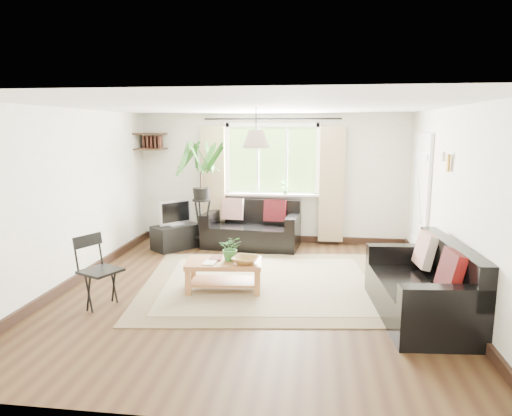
# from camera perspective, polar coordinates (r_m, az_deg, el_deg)

# --- Properties ---
(floor) EXTENTS (5.50, 5.50, 0.00)m
(floor) POSITION_cam_1_polar(r_m,az_deg,el_deg) (6.16, -0.49, -10.32)
(floor) COLOR black
(floor) RESTS_ON ground
(ceiling) EXTENTS (5.50, 5.50, 0.00)m
(ceiling) POSITION_cam_1_polar(r_m,az_deg,el_deg) (5.78, -0.52, 12.60)
(ceiling) COLOR white
(ceiling) RESTS_ON floor
(wall_back) EXTENTS (5.00, 0.02, 2.40)m
(wall_back) POSITION_cam_1_polar(r_m,az_deg,el_deg) (8.56, 2.04, 3.69)
(wall_back) COLOR silver
(wall_back) RESTS_ON floor
(wall_front) EXTENTS (5.00, 0.02, 2.40)m
(wall_front) POSITION_cam_1_polar(r_m,az_deg,el_deg) (3.21, -7.33, -7.02)
(wall_front) COLOR silver
(wall_front) RESTS_ON floor
(wall_left) EXTENTS (0.02, 5.50, 2.40)m
(wall_left) POSITION_cam_1_polar(r_m,az_deg,el_deg) (6.67, -22.31, 1.16)
(wall_left) COLOR silver
(wall_left) RESTS_ON floor
(wall_right) EXTENTS (0.02, 5.50, 2.40)m
(wall_right) POSITION_cam_1_polar(r_m,az_deg,el_deg) (6.04, 23.69, 0.22)
(wall_right) COLOR silver
(wall_right) RESTS_ON floor
(rug) EXTENTS (3.74, 3.32, 0.02)m
(rug) POSITION_cam_1_polar(r_m,az_deg,el_deg) (6.43, 1.54, -9.34)
(rug) COLOR #BDB393
(rug) RESTS_ON floor
(window) EXTENTS (2.50, 0.16, 2.16)m
(window) POSITION_cam_1_polar(r_m,az_deg,el_deg) (8.49, 2.03, 6.01)
(window) COLOR white
(window) RESTS_ON wall_back
(door) EXTENTS (0.06, 0.96, 2.06)m
(door) POSITION_cam_1_polar(r_m,az_deg,el_deg) (7.69, 19.90, 0.88)
(door) COLOR silver
(door) RESTS_ON wall_right
(corner_shelf) EXTENTS (0.50, 0.50, 0.34)m
(corner_shelf) POSITION_cam_1_polar(r_m,az_deg,el_deg) (8.77, -13.04, 8.11)
(corner_shelf) COLOR black
(corner_shelf) RESTS_ON wall_back
(pendant_lamp) EXTENTS (0.36, 0.36, 0.54)m
(pendant_lamp) POSITION_cam_1_polar(r_m,az_deg,el_deg) (6.17, 0.00, 9.18)
(pendant_lamp) COLOR beige
(pendant_lamp) RESTS_ON ceiling
(wall_sconce) EXTENTS (0.12, 0.12, 0.28)m
(wall_sconce) POSITION_cam_1_polar(r_m,az_deg,el_deg) (6.25, 22.66, 5.58)
(wall_sconce) COLOR beige
(wall_sconce) RESTS_ON wall_right
(sofa_back) EXTENTS (1.77, 1.00, 0.80)m
(sofa_back) POSITION_cam_1_polar(r_m,az_deg,el_deg) (8.25, -0.58, -2.18)
(sofa_back) COLOR black
(sofa_back) RESTS_ON floor
(sofa_right) EXTENTS (1.83, 1.02, 0.83)m
(sofa_right) POSITION_cam_1_polar(r_m,az_deg,el_deg) (5.54, 19.79, -8.72)
(sofa_right) COLOR black
(sofa_right) RESTS_ON floor
(coffee_table) EXTENTS (1.04, 0.64, 0.40)m
(coffee_table) POSITION_cam_1_polar(r_m,az_deg,el_deg) (6.13, -4.01, -8.45)
(coffee_table) COLOR #975531
(coffee_table) RESTS_ON floor
(table_plant) EXTENTS (0.33, 0.29, 0.33)m
(table_plant) POSITION_cam_1_polar(r_m,az_deg,el_deg) (6.05, -3.16, -5.01)
(table_plant) COLOR #2D6629
(table_plant) RESTS_ON coffee_table
(bowl) EXTENTS (0.41, 0.41, 0.08)m
(bowl) POSITION_cam_1_polar(r_m,az_deg,el_deg) (5.95, -1.34, -6.53)
(bowl) COLOR olive
(bowl) RESTS_ON coffee_table
(book_a) EXTENTS (0.16, 0.22, 0.02)m
(book_a) POSITION_cam_1_polar(r_m,az_deg,el_deg) (6.00, -6.51, -6.77)
(book_a) COLOR white
(book_a) RESTS_ON coffee_table
(book_b) EXTENTS (0.17, 0.23, 0.02)m
(book_b) POSITION_cam_1_polar(r_m,az_deg,el_deg) (6.18, -5.77, -6.24)
(book_b) COLOR brown
(book_b) RESTS_ON coffee_table
(tv_stand) EXTENTS (0.86, 0.90, 0.43)m
(tv_stand) POSITION_cam_1_polar(r_m,az_deg,el_deg) (8.30, -9.99, -3.57)
(tv_stand) COLOR black
(tv_stand) RESTS_ON floor
(tv) EXTENTS (0.55, 0.60, 0.47)m
(tv) POSITION_cam_1_polar(r_m,az_deg,el_deg) (8.20, -10.09, -0.52)
(tv) COLOR #A5A5AA
(tv) RESTS_ON tv_stand
(palm_stand) EXTENTS (0.85, 0.85, 1.93)m
(palm_stand) POSITION_cam_1_polar(r_m,az_deg,el_deg) (8.12, -6.86, 1.60)
(palm_stand) COLOR black
(palm_stand) RESTS_ON floor
(folding_chair) EXTENTS (0.60, 0.60, 0.87)m
(folding_chair) POSITION_cam_1_polar(r_m,az_deg,el_deg) (5.81, -18.85, -7.62)
(folding_chair) COLOR black
(folding_chair) RESTS_ON floor
(sill_plant) EXTENTS (0.14, 0.10, 0.27)m
(sill_plant) POSITION_cam_1_polar(r_m,az_deg,el_deg) (8.44, 3.65, 2.66)
(sill_plant) COLOR #2D6023
(sill_plant) RESTS_ON window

